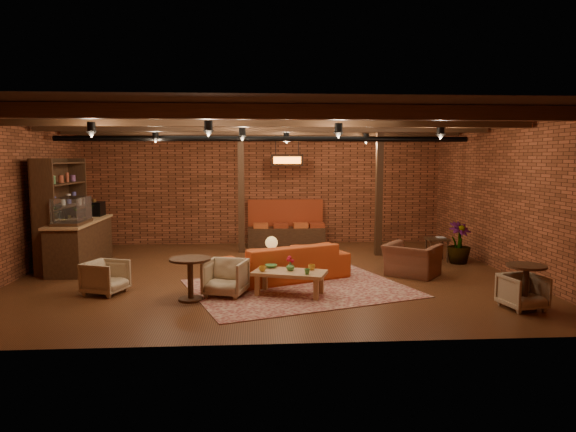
{
  "coord_description": "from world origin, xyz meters",
  "views": [
    {
      "loc": [
        -0.27,
        -10.44,
        2.41
      ],
      "look_at": [
        0.43,
        0.2,
        1.2
      ],
      "focal_mm": 32.0,
      "sensor_mm": 36.0,
      "label": 1
    }
  ],
  "objects": [
    {
      "name": "ceiling",
      "position": [
        0.0,
        0.0,
        3.2
      ],
      "size": [
        10.0,
        8.0,
        0.02
      ],
      "primitive_type": "cube",
      "color": "black",
      "rests_on": "wall_back"
    },
    {
      "name": "ceiling_spotlights",
      "position": [
        0.0,
        0.0,
        2.86
      ],
      "size": [
        6.4,
        4.4,
        0.28
      ],
      "primitive_type": null,
      "color": "black",
      "rests_on": "ceiling"
    },
    {
      "name": "round_table_right",
      "position": [
        4.05,
        -2.7,
        0.48
      ],
      "size": [
        0.61,
        0.61,
        0.72
      ],
      "color": "black",
      "rests_on": "floor"
    },
    {
      "name": "plant_tall",
      "position": [
        4.4,
        0.87,
        1.42
      ],
      "size": [
        2.04,
        2.04,
        2.85
      ],
      "primitive_type": "imported",
      "rotation": [
        0.0,
        0.0,
        0.34
      ],
      "color": "#4C7F4C",
      "rests_on": "floor"
    },
    {
      "name": "service_counter",
      "position": [
        -4.1,
        1.0,
        0.8
      ],
      "size": [
        0.8,
        2.5,
        1.6
      ],
      "primitive_type": null,
      "color": "black",
      "rests_on": "ground"
    },
    {
      "name": "side_table_book",
      "position": [
        4.0,
        1.18,
        0.5
      ],
      "size": [
        0.51,
        0.51,
        0.57
      ],
      "rotation": [
        0.0,
        0.0,
        -0.05
      ],
      "color": "black",
      "rests_on": "floor"
    },
    {
      "name": "wall_right",
      "position": [
        5.0,
        0.0,
        1.6
      ],
      "size": [
        0.02,
        8.0,
        3.2
      ],
      "primitive_type": "cube",
      "color": "brown",
      "rests_on": "ground"
    },
    {
      "name": "plant_counter",
      "position": [
        -4.0,
        1.2,
        1.22
      ],
      "size": [
        0.35,
        0.39,
        0.3
      ],
      "primitive_type": "imported",
      "color": "#337F33",
      "rests_on": "service_counter"
    },
    {
      "name": "ceiling_pipe",
      "position": [
        0.0,
        1.6,
        2.85
      ],
      "size": [
        9.6,
        0.12,
        0.12
      ],
      "primitive_type": "cylinder",
      "rotation": [
        0.0,
        1.57,
        0.0
      ],
      "color": "black",
      "rests_on": "ceiling"
    },
    {
      "name": "post_right",
      "position": [
        2.8,
        2.0,
        1.6
      ],
      "size": [
        0.16,
        0.16,
        3.2
      ],
      "primitive_type": "cube",
      "color": "black",
      "rests_on": "ground"
    },
    {
      "name": "side_table_lamp",
      "position": [
        0.08,
        -0.03,
        0.61
      ],
      "size": [
        0.39,
        0.39,
        0.81
      ],
      "rotation": [
        0.0,
        0.0,
        -0.02
      ],
      "color": "black",
      "rests_on": "floor"
    },
    {
      "name": "wall_back",
      "position": [
        0.0,
        4.0,
        1.6
      ],
      "size": [
        10.0,
        0.02,
        3.2
      ],
      "primitive_type": "cube",
      "color": "brown",
      "rests_on": "ground"
    },
    {
      "name": "wall_front",
      "position": [
        0.0,
        -4.0,
        1.6
      ],
      "size": [
        10.0,
        0.02,
        3.2
      ],
      "primitive_type": "cube",
      "color": "brown",
      "rests_on": "ground"
    },
    {
      "name": "ceiling_beams",
      "position": [
        0.0,
        0.0,
        3.08
      ],
      "size": [
        9.8,
        6.4,
        0.22
      ],
      "primitive_type": null,
      "color": "black",
      "rests_on": "ceiling"
    },
    {
      "name": "round_table_left",
      "position": [
        -1.36,
        -1.84,
        0.49
      ],
      "size": [
        0.7,
        0.7,
        0.73
      ],
      "color": "black",
      "rests_on": "floor"
    },
    {
      "name": "service_sign",
      "position": [
        0.6,
        3.1,
        2.35
      ],
      "size": [
        0.86,
        0.06,
        0.3
      ],
      "primitive_type": "cube",
      "color": "orange",
      "rests_on": "ceiling"
    },
    {
      "name": "floor",
      "position": [
        0.0,
        0.0,
        0.0
      ],
      "size": [
        10.0,
        10.0,
        0.0
      ],
      "primitive_type": "plane",
      "color": "#381E0E",
      "rests_on": "ground"
    },
    {
      "name": "rug",
      "position": [
        0.55,
        -1.18,
        0.01
      ],
      "size": [
        4.58,
        4.02,
        0.01
      ],
      "primitive_type": "cube",
      "rotation": [
        0.0,
        0.0,
        0.33
      ],
      "color": "maroon",
      "rests_on": "floor"
    },
    {
      "name": "sofa",
      "position": [
        0.34,
        -0.48,
        0.36
      ],
      "size": [
        2.67,
        1.92,
        0.73
      ],
      "primitive_type": "imported",
      "rotation": [
        0.0,
        0.0,
        3.57
      ],
      "color": "#AD3F18",
      "rests_on": "floor"
    },
    {
      "name": "coffee_table",
      "position": [
        0.33,
        -1.62,
        0.38
      ],
      "size": [
        1.39,
        1.0,
        0.68
      ],
      "rotation": [
        0.0,
        0.0,
        -0.33
      ],
      "color": "#A16C4B",
      "rests_on": "floor"
    },
    {
      "name": "banquette",
      "position": [
        0.6,
        3.55,
        0.5
      ],
      "size": [
        2.1,
        0.7,
        1.0
      ],
      "primitive_type": null,
      "color": "maroon",
      "rests_on": "ground"
    },
    {
      "name": "armchair_b",
      "position": [
        -0.78,
        -1.58,
        0.35
      ],
      "size": [
        0.83,
        0.8,
        0.7
      ],
      "primitive_type": "imported",
      "rotation": [
        0.0,
        0.0,
        -0.28
      ],
      "color": "beige",
      "rests_on": "floor"
    },
    {
      "name": "armchair_a",
      "position": [
        -2.92,
        -1.31,
        0.33
      ],
      "size": [
        0.78,
        0.81,
        0.66
      ],
      "primitive_type": "imported",
      "rotation": [
        0.0,
        0.0,
        1.21
      ],
      "color": "beige",
      "rests_on": "floor"
    },
    {
      "name": "armchair_far",
      "position": [
        4.01,
        -2.7,
        0.31
      ],
      "size": [
        0.69,
        0.66,
        0.62
      ],
      "primitive_type": "imported",
      "rotation": [
        0.0,
        0.0,
        0.18
      ],
      "color": "beige",
      "rests_on": "floor"
    },
    {
      "name": "post_left",
      "position": [
        -0.6,
        2.6,
        1.6
      ],
      "size": [
        0.16,
        0.16,
        3.2
      ],
      "primitive_type": "cube",
      "color": "black",
      "rests_on": "ground"
    },
    {
      "name": "shelving_hutch",
      "position": [
        -4.5,
        1.1,
        1.2
      ],
      "size": [
        0.52,
        2.0,
        2.4
      ],
      "primitive_type": null,
      "color": "black",
      "rests_on": "ground"
    },
    {
      "name": "armchair_right",
      "position": [
        2.95,
        -0.29,
        0.44
      ],
      "size": [
        1.2,
        1.14,
        0.88
      ],
      "primitive_type": "imported",
      "rotation": [
        0.0,
        0.0,
        2.47
      ],
      "color": "brown",
      "rests_on": "floor"
    },
    {
      "name": "wall_left",
      "position": [
        -5.0,
        0.0,
        1.6
      ],
      "size": [
        0.02,
        8.0,
        3.2
      ],
      "primitive_type": "cube",
      "color": "brown",
      "rests_on": "ground"
    }
  ]
}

